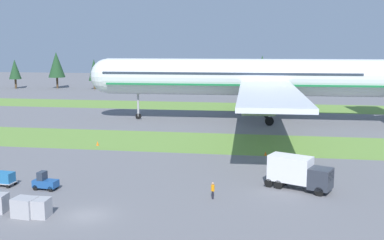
{
  "coord_description": "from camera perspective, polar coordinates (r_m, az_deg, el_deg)",
  "views": [
    {
      "loc": [
        15.77,
        -38.16,
        15.54
      ],
      "look_at": [
        4.88,
        30.73,
        4.0
      ],
      "focal_mm": 43.09,
      "sensor_mm": 36.0,
      "label": 1
    }
  ],
  "objects": [
    {
      "name": "ground_plane",
      "position": [
        44.12,
        -12.86,
        -11.48
      ],
      "size": [
        400.0,
        400.0,
        0.0
      ],
      "primitive_type": "plane",
      "color": "slate"
    },
    {
      "name": "grass_strip_near",
      "position": [
        74.79,
        -3.4,
        -2.61
      ],
      "size": [
        320.0,
        15.54,
        0.01
      ],
      "primitive_type": "cube",
      "color": "olive",
      "rests_on": "ground"
    },
    {
      "name": "grass_strip_far",
      "position": [
        116.63,
        1.13,
        1.74
      ],
      "size": [
        320.0,
        15.54,
        0.01
      ],
      "primitive_type": "cube",
      "color": "olive",
      "rests_on": "ground"
    },
    {
      "name": "airliner",
      "position": [
        93.28,
        8.06,
        5.28
      ],
      "size": [
        68.76,
        84.57,
        25.06
      ],
      "rotation": [
        0.0,
        0.0,
        1.61
      ],
      "color": "silver",
      "rests_on": "ground"
    },
    {
      "name": "baggage_tug",
      "position": [
        52.55,
        -17.74,
        -7.34
      ],
      "size": [
        2.72,
        1.55,
        1.97
      ],
      "rotation": [
        0.0,
        0.0,
        -1.67
      ],
      "color": "#1E4C8E",
      "rests_on": "ground"
    },
    {
      "name": "cargo_dolly_lead",
      "position": [
        55.31,
        -22.18,
        -6.65
      ],
      "size": [
        2.34,
        1.71,
        1.55
      ],
      "rotation": [
        0.0,
        0.0,
        -1.67
      ],
      "color": "#A3A3A8",
      "rests_on": "ground"
    },
    {
      "name": "catering_truck",
      "position": [
        51.14,
        13.02,
        -6.26
      ],
      "size": [
        7.29,
        4.91,
        3.58
      ],
      "rotation": [
        0.0,
        0.0,
        -1.99
      ],
      "color": "#2D333D",
      "rests_on": "ground"
    },
    {
      "name": "ground_crew_marshaller",
      "position": [
        47.21,
        2.59,
        -8.62
      ],
      "size": [
        0.36,
        0.54,
        1.74
      ],
      "rotation": [
        0.0,
        0.0,
        1.85
      ],
      "color": "black",
      "rests_on": "ground"
    },
    {
      "name": "uld_container_1",
      "position": [
        44.76,
        -18.49,
        -10.26
      ],
      "size": [
        2.02,
        1.63,
        1.71
      ],
      "primitive_type": "cube",
      "rotation": [
        0.0,
        0.0,
        0.02
      ],
      "color": "#A3A3A8",
      "rests_on": "ground"
    },
    {
      "name": "uld_container_2",
      "position": [
        45.22,
        -19.99,
        -10.11
      ],
      "size": [
        2.19,
        1.85,
        1.76
      ],
      "primitive_type": "cube",
      "rotation": [
        0.0,
        0.0,
        -0.13
      ],
      "color": "#A3A3A8",
      "rests_on": "ground"
    },
    {
      "name": "taxiway_marker_0",
      "position": [
        65.89,
        9.09,
        -4.11
      ],
      "size": [
        0.44,
        0.44,
        0.56
      ],
      "primitive_type": "cone",
      "color": "orange",
      "rests_on": "ground"
    },
    {
      "name": "taxiway_marker_1",
      "position": [
        72.85,
        -11.61,
        -2.84
      ],
      "size": [
        0.44,
        0.44,
        0.68
      ],
      "primitive_type": "cone",
      "color": "orange",
      "rests_on": "ground"
    },
    {
      "name": "distant_tree_line",
      "position": [
        152.15,
        3.95,
        6.18
      ],
      "size": [
        174.26,
        9.5,
        12.77
      ],
      "color": "#4C3823",
      "rests_on": "ground"
    }
  ]
}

